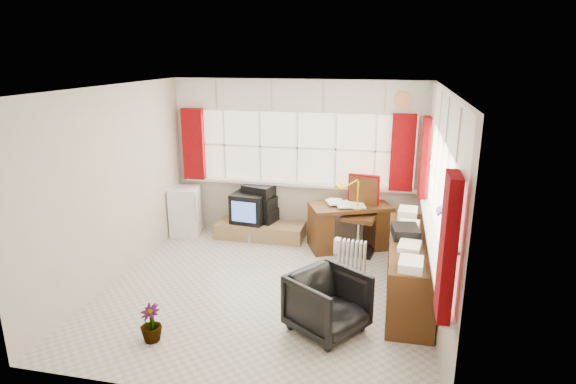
{
  "coord_description": "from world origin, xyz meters",
  "views": [
    {
      "loc": [
        1.43,
        -5.28,
        2.88
      ],
      "look_at": [
        0.16,
        0.55,
        1.15
      ],
      "focal_mm": 30.0,
      "sensor_mm": 36.0,
      "label": 1
    }
  ],
  "objects_px": {
    "desk": "(350,224)",
    "radiator": "(352,264)",
    "task_chair": "(361,211)",
    "office_chair": "(328,303)",
    "crt_tv": "(250,207)",
    "desk_lamp": "(358,189)",
    "credenza": "(409,268)",
    "tv_bench": "(260,230)",
    "mini_fridge": "(185,211)"
  },
  "relations": [
    {
      "from": "desk",
      "to": "radiator",
      "type": "xyz_separation_m",
      "value": [
        0.13,
        -1.11,
        -0.16
      ]
    },
    {
      "from": "task_chair",
      "to": "radiator",
      "type": "xyz_separation_m",
      "value": [
        -0.03,
        -1.08,
        -0.38
      ]
    },
    {
      "from": "office_chair",
      "to": "crt_tv",
      "type": "height_order",
      "value": "crt_tv"
    },
    {
      "from": "desk_lamp",
      "to": "credenza",
      "type": "xyz_separation_m",
      "value": [
        0.73,
        -1.24,
        -0.61
      ]
    },
    {
      "from": "tv_bench",
      "to": "office_chair",
      "type": "bearing_deg",
      "value": -59.89
    },
    {
      "from": "radiator",
      "to": "desk_lamp",
      "type": "bearing_deg",
      "value": 91.11
    },
    {
      "from": "tv_bench",
      "to": "crt_tv",
      "type": "height_order",
      "value": "crt_tv"
    },
    {
      "from": "tv_bench",
      "to": "mini_fridge",
      "type": "height_order",
      "value": "mini_fridge"
    },
    {
      "from": "desk",
      "to": "radiator",
      "type": "relative_size",
      "value": 2.39
    },
    {
      "from": "office_chair",
      "to": "tv_bench",
      "type": "height_order",
      "value": "office_chair"
    },
    {
      "from": "desk_lamp",
      "to": "mini_fridge",
      "type": "relative_size",
      "value": 0.58
    },
    {
      "from": "desk_lamp",
      "to": "task_chair",
      "type": "bearing_deg",
      "value": 71.23
    },
    {
      "from": "desk",
      "to": "desk_lamp",
      "type": "height_order",
      "value": "desk_lamp"
    },
    {
      "from": "tv_bench",
      "to": "mini_fridge",
      "type": "xyz_separation_m",
      "value": [
        -1.25,
        -0.07,
        0.26
      ]
    },
    {
      "from": "credenza",
      "to": "crt_tv",
      "type": "bearing_deg",
      "value": 147.64
    },
    {
      "from": "desk_lamp",
      "to": "tv_bench",
      "type": "relative_size",
      "value": 0.32
    },
    {
      "from": "office_chair",
      "to": "radiator",
      "type": "xyz_separation_m",
      "value": [
        0.14,
        1.25,
        -0.1
      ]
    },
    {
      "from": "radiator",
      "to": "tv_bench",
      "type": "distance_m",
      "value": 1.97
    },
    {
      "from": "mini_fridge",
      "to": "tv_bench",
      "type": "bearing_deg",
      "value": 3.23
    },
    {
      "from": "desk",
      "to": "office_chair",
      "type": "xyz_separation_m",
      "value": [
        -0.01,
        -2.36,
        -0.06
      ]
    },
    {
      "from": "desk_lamp",
      "to": "mini_fridge",
      "type": "xyz_separation_m",
      "value": [
        -2.8,
        0.21,
        -0.61
      ]
    },
    {
      "from": "desk_lamp",
      "to": "desk",
      "type": "bearing_deg",
      "value": 121.75
    },
    {
      "from": "tv_bench",
      "to": "desk_lamp",
      "type": "bearing_deg",
      "value": -10.12
    },
    {
      "from": "office_chair",
      "to": "credenza",
      "type": "relative_size",
      "value": 0.36
    },
    {
      "from": "desk_lamp",
      "to": "office_chair",
      "type": "relative_size",
      "value": 0.62
    },
    {
      "from": "radiator",
      "to": "crt_tv",
      "type": "height_order",
      "value": "crt_tv"
    },
    {
      "from": "task_chair",
      "to": "tv_bench",
      "type": "distance_m",
      "value": 1.68
    },
    {
      "from": "desk",
      "to": "desk_lamp",
      "type": "xyz_separation_m",
      "value": [
        0.11,
        -0.18,
        0.61
      ]
    },
    {
      "from": "radiator",
      "to": "credenza",
      "type": "bearing_deg",
      "value": -24.26
    },
    {
      "from": "desk",
      "to": "desk_lamp",
      "type": "distance_m",
      "value": 0.65
    },
    {
      "from": "task_chair",
      "to": "tv_bench",
      "type": "relative_size",
      "value": 0.82
    },
    {
      "from": "desk_lamp",
      "to": "crt_tv",
      "type": "bearing_deg",
      "value": 169.63
    },
    {
      "from": "crt_tv",
      "to": "radiator",
      "type": "bearing_deg",
      "value": -35.3
    },
    {
      "from": "task_chair",
      "to": "mini_fridge",
      "type": "distance_m",
      "value": 2.86
    },
    {
      "from": "desk_lamp",
      "to": "office_chair",
      "type": "height_order",
      "value": "desk_lamp"
    },
    {
      "from": "desk",
      "to": "tv_bench",
      "type": "xyz_separation_m",
      "value": [
        -1.43,
        0.09,
        -0.26
      ]
    },
    {
      "from": "radiator",
      "to": "tv_bench",
      "type": "relative_size",
      "value": 0.4
    },
    {
      "from": "office_chair",
      "to": "desk",
      "type": "bearing_deg",
      "value": 34.17
    },
    {
      "from": "office_chair",
      "to": "desk_lamp",
      "type": "bearing_deg",
      "value": 31.15
    },
    {
      "from": "crt_tv",
      "to": "mini_fridge",
      "type": "xyz_separation_m",
      "value": [
        -1.07,
        -0.11,
        -0.1
      ]
    },
    {
      "from": "task_chair",
      "to": "radiator",
      "type": "bearing_deg",
      "value": -91.84
    },
    {
      "from": "office_chair",
      "to": "credenza",
      "type": "distance_m",
      "value": 1.27
    },
    {
      "from": "credenza",
      "to": "crt_tv",
      "type": "distance_m",
      "value": 2.92
    },
    {
      "from": "task_chair",
      "to": "radiator",
      "type": "distance_m",
      "value": 1.14
    },
    {
      "from": "credenza",
      "to": "mini_fridge",
      "type": "height_order",
      "value": "credenza"
    },
    {
      "from": "desk",
      "to": "credenza",
      "type": "bearing_deg",
      "value": -59.39
    },
    {
      "from": "desk",
      "to": "tv_bench",
      "type": "bearing_deg",
      "value": 176.31
    },
    {
      "from": "mini_fridge",
      "to": "radiator",
      "type": "bearing_deg",
      "value": -21.83
    },
    {
      "from": "desk",
      "to": "desk_lamp",
      "type": "bearing_deg",
      "value": -58.25
    },
    {
      "from": "desk",
      "to": "task_chair",
      "type": "height_order",
      "value": "task_chair"
    }
  ]
}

